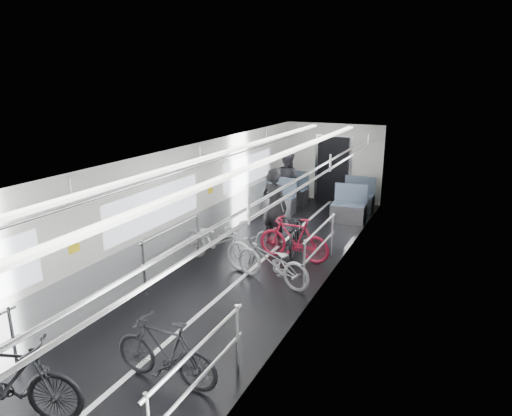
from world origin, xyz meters
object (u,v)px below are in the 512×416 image
Objects in this scene: person_seated at (287,181)px; bike_left_mid at (8,380)px; bike_right_far at (294,239)px; bike_aisle at (297,231)px; bike_right_near at (165,351)px; bike_right_mid at (272,261)px; bike_left_far at (217,242)px; person_standing at (274,207)px.

bike_left_mid is at bearing 103.92° from person_seated.
bike_aisle is at bearing -162.94° from bike_right_far.
bike_right_near is 3.23m from bike_right_mid.
bike_right_near is (1.30, -3.61, -0.04)m from bike_left_far.
bike_aisle is at bearing -27.27° from bike_left_far.
person_seated reaches higher than bike_right_far.
bike_right_far is (1.23, 5.75, -0.04)m from bike_left_mid.
bike_right_near is at bearing -148.83° from bike_left_far.
bike_left_mid is at bearing 100.36° from person_standing.
person_seated is (-1.56, 3.67, 0.37)m from bike_right_far.
bike_left_mid reaches higher than bike_right_near.
person_seated is (-0.20, 4.54, 0.35)m from bike_left_far.
person_seated is at bearing 103.50° from bike_aisle.
bike_left_mid is at bearing -110.65° from bike_aisle.
bike_left_far reaches higher than bike_aisle.
bike_aisle is 0.97× the size of person_seated.
person_seated is at bearing -59.88° from person_standing.
bike_left_far is 1.76m from person_standing.
bike_right_far is at bearing -31.45° from bike_left_mid.
bike_right_mid is (1.38, -0.38, -0.05)m from bike_left_far.
person_seated is (-1.40, 3.04, 0.41)m from bike_aisle.
bike_right_mid is at bearing 119.71° from person_seated.
bike_aisle is at bearing -28.86° from bike_left_mid.
person_seated is (-1.58, 4.92, 0.40)m from bike_right_mid.
bike_right_mid reaches higher than bike_aisle.
bike_right_mid is at bearing -95.61° from bike_aisle.
bike_left_far reaches higher than bike_right_far.
bike_right_mid is 0.99× the size of person_seated.
bike_left_far is (-0.13, 4.88, -0.03)m from bike_left_mid.
bike_right_mid is at bearing -34.86° from bike_left_mid.
bike_right_far is 0.65m from bike_aisle.
person_standing reaches higher than bike_left_mid.
bike_left_mid reaches higher than bike_right_mid.
bike_left_mid is at bearing -167.17° from bike_left_far.
person_standing is at bearing -144.21° from bike_right_mid.
bike_left_mid is 1.10× the size of bike_right_far.
bike_right_near is at bearing 112.37° from person_seated.
person_seated is (-0.81, 2.94, -0.06)m from person_standing.
bike_left_mid is 9.43m from person_seated.
bike_left_mid reaches higher than bike_left_far.
bike_right_far is 4.00m from person_seated.
person_standing is (0.61, 1.60, 0.41)m from bike_left_far.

